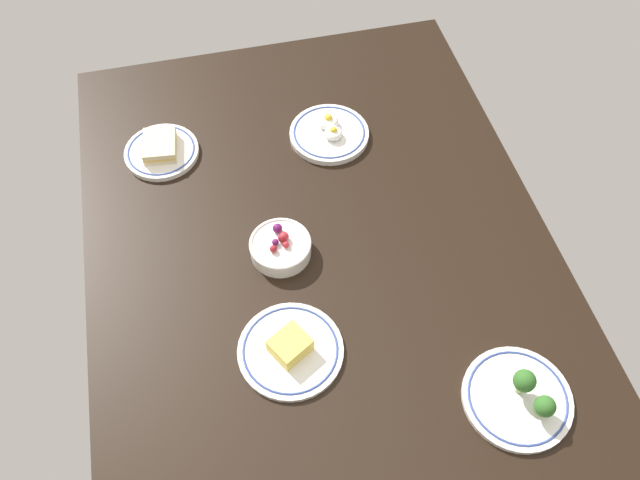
{
  "coord_description": "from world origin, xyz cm",
  "views": [
    {
      "loc": [
        79.35,
        -18.82,
        123.64
      ],
      "look_at": [
        0.0,
        0.0,
        6.0
      ],
      "focal_mm": 36.35,
      "sensor_mm": 36.0,
      "label": 1
    }
  ],
  "objects_px": {
    "plate_sandwich": "(161,150)",
    "bowl_berries": "(280,245)",
    "plate_eggs": "(329,132)",
    "plate_cheese": "(290,349)",
    "plate_broccoli": "(520,397)"
  },
  "relations": [
    {
      "from": "plate_sandwich",
      "to": "plate_broccoli",
      "type": "height_order",
      "value": "plate_broccoli"
    },
    {
      "from": "bowl_berries",
      "to": "plate_broccoli",
      "type": "relative_size",
      "value": 0.65
    },
    {
      "from": "plate_eggs",
      "to": "plate_cheese",
      "type": "xyz_separation_m",
      "value": [
        0.56,
        -0.22,
        -0.0
      ]
    },
    {
      "from": "plate_eggs",
      "to": "bowl_berries",
      "type": "distance_m",
      "value": 0.37
    },
    {
      "from": "plate_eggs",
      "to": "bowl_berries",
      "type": "xyz_separation_m",
      "value": [
        0.32,
        -0.19,
        0.01
      ]
    },
    {
      "from": "plate_eggs",
      "to": "bowl_berries",
      "type": "height_order",
      "value": "bowl_berries"
    },
    {
      "from": "plate_broccoli",
      "to": "bowl_berries",
      "type": "bearing_deg",
      "value": -139.65
    },
    {
      "from": "bowl_berries",
      "to": "plate_sandwich",
      "type": "bearing_deg",
      "value": -147.01
    },
    {
      "from": "plate_eggs",
      "to": "plate_broccoli",
      "type": "xyz_separation_m",
      "value": [
        0.76,
        0.19,
        0.0
      ]
    },
    {
      "from": "plate_sandwich",
      "to": "plate_broccoli",
      "type": "xyz_separation_m",
      "value": [
        0.8,
        0.61,
        0.0
      ]
    },
    {
      "from": "plate_sandwich",
      "to": "plate_broccoli",
      "type": "bearing_deg",
      "value": 37.26
    },
    {
      "from": "plate_cheese",
      "to": "plate_broccoli",
      "type": "bearing_deg",
      "value": 63.72
    },
    {
      "from": "bowl_berries",
      "to": "plate_cheese",
      "type": "xyz_separation_m",
      "value": [
        0.24,
        -0.03,
        -0.01
      ]
    },
    {
      "from": "plate_sandwich",
      "to": "plate_broccoli",
      "type": "relative_size",
      "value": 0.86
    },
    {
      "from": "plate_sandwich",
      "to": "bowl_berries",
      "type": "bearing_deg",
      "value": 32.99
    }
  ]
}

